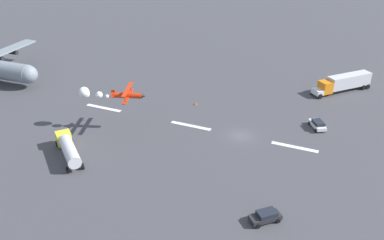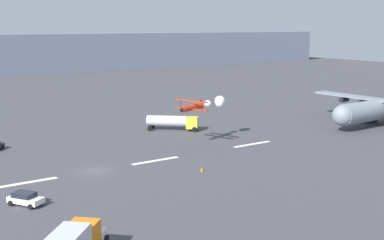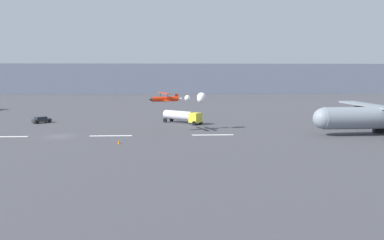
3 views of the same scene
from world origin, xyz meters
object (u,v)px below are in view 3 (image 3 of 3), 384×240
at_px(fuel_tanker_truck, 182,116).
at_px(airport_staff_sedan, 41,120).
at_px(cargo_transport_plane, 379,117).
at_px(stunt_biplane_red, 187,98).
at_px(traffic_cone_far, 119,142).

distance_m(fuel_tanker_truck, airport_staff_sedan, 33.61).
xyz_separation_m(cargo_transport_plane, airport_staff_sedan, (-70.59, 21.89, -2.68)).
distance_m(cargo_transport_plane, fuel_tanker_truck, 41.90).
distance_m(cargo_transport_plane, stunt_biplane_red, 37.60).
height_order(cargo_transport_plane, airport_staff_sedan, cargo_transport_plane).
relative_size(fuel_tanker_truck, traffic_cone_far, 12.33).
xyz_separation_m(stunt_biplane_red, fuel_tanker_truck, (-0.53, 11.22, -4.93)).
bearing_deg(stunt_biplane_red, cargo_transport_plane, -12.64).
height_order(airport_staff_sedan, traffic_cone_far, airport_staff_sedan).
relative_size(stunt_biplane_red, traffic_cone_far, 15.91).
bearing_deg(traffic_cone_far, airport_staff_sedan, 127.25).
distance_m(cargo_transport_plane, traffic_cone_far, 49.20).
relative_size(stunt_biplane_red, airport_staff_sedan, 2.79).
bearing_deg(cargo_transport_plane, fuel_tanker_truck, 152.37).
bearing_deg(cargo_transport_plane, airport_staff_sedan, 162.77).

